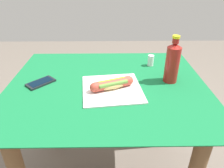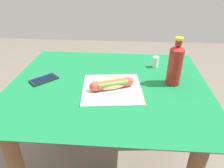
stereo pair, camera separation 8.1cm
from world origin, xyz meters
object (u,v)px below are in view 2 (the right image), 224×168
(hot_dog, at_px, (112,84))
(cell_phone, at_px, (44,79))
(soda_bottle, at_px, (175,64))
(salt_shaker, at_px, (156,62))

(hot_dog, height_order, cell_phone, hot_dog)
(cell_phone, xyz_separation_m, soda_bottle, (-0.67, -0.02, 0.10))
(hot_dog, distance_m, salt_shaker, 0.37)
(hot_dog, xyz_separation_m, salt_shaker, (-0.24, -0.28, 0.00))
(cell_phone, distance_m, salt_shaker, 0.64)
(cell_phone, height_order, salt_shaker, salt_shaker)
(hot_dog, relative_size, salt_shaker, 3.30)
(hot_dog, bearing_deg, cell_phone, -9.95)
(soda_bottle, bearing_deg, hot_dog, 15.17)
(hot_dog, xyz_separation_m, cell_phone, (0.37, -0.06, -0.02))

